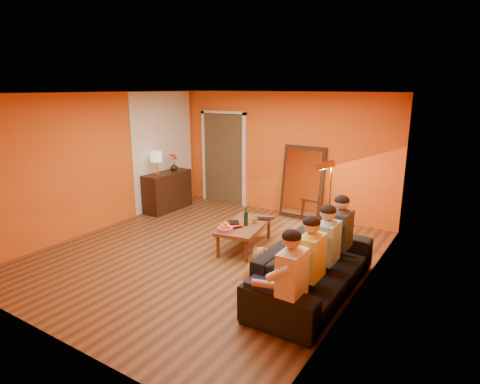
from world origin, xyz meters
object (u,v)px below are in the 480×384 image
Objects in this scene: sofa at (314,268)px; person_mid_right at (327,249)px; table_lamp at (157,163)px; wine_bottle at (246,217)px; vase at (174,167)px; coffee_table at (245,236)px; laptop at (264,220)px; floor_lamp at (330,203)px; dog at (258,274)px; person_far_right at (341,237)px; mirror_frame at (303,182)px; tumbler at (254,221)px; person_far_left at (292,283)px; person_mid_left at (311,265)px; sideboard at (168,191)px.

sofa is 0.31m from person_mid_right.
wine_bottle is (2.69, -0.72, -0.53)m from table_lamp.
table_lamp reaches higher than vase.
laptop is at bearing 53.25° from coffee_table.
floor_lamp is at bearing 14.59° from sofa.
person_mid_right is at bearing 46.99° from dog.
dog is at bearing -29.17° from table_lamp.
dog is at bearing -136.11° from person_mid_right.
laptop is at bearing 160.98° from person_far_right.
table_lamp is at bearing -153.68° from mirror_frame.
table_lamp is at bearing 168.76° from tumbler.
vase reaches higher than laptop.
wine_bottle is at bearing -117.28° from floor_lamp.
mirror_frame reaches higher than wine_bottle.
wine_bottle is at bearing 133.31° from person_far_left.
coffee_table is 2.56m from person_far_left.
tumbler is at bearing 152.06° from person_mid_right.
coffee_table is 1.92m from person_mid_right.
coffee_table is at bearing 143.44° from person_mid_left.
sofa is (1.45, -2.88, -0.41)m from mirror_frame.
person_far_left is (1.73, -1.84, 0.40)m from coffee_table.
person_far_right is (0.00, 1.65, 0.00)m from person_far_left.
floor_lamp reaches higher than vase.
vase reaches higher than coffee_table.
table_lamp is at bearing 150.12° from laptop.
wine_bottle is at bearing 129.86° from dog.
sofa is 1.95m from floor_lamp.
person_mid_right is (4.37, -1.70, 0.18)m from sideboard.
person_far_right is at bearing 90.00° from person_mid_right.
person_mid_right is 1.00× the size of person_far_right.
person_mid_left is at bearing -163.89° from sofa.
person_mid_left reaches higher than dog.
dog is 0.57× the size of person_far_left.
tumbler is at bearing 169.28° from person_far_right.
table_lamp reaches higher than sofa.
sofa is at bearing -37.06° from coffee_table.
vase reaches higher than sideboard.
table_lamp is at bearing 70.48° from sofa.
wine_bottle is at bearing -92.82° from mirror_frame.
mirror_frame is 3.58m from dog.
wine_bottle is at bearing 157.84° from person_mid_right.
wine_bottle is (2.69, -1.02, 0.15)m from sideboard.
laptop is at bearing 133.52° from person_mid_left.
coffee_table is 6.87× the size of vase.
sideboard is at bearing -90.00° from vase.
sideboard is 0.97× the size of person_mid_left.
mirror_frame reaches higher than person_mid_right.
sideboard is at bearing -161.37° from floor_lamp.
tumbler is (-1.61, 1.96, -0.14)m from person_far_left.
tumbler is at bearing 124.76° from dog.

